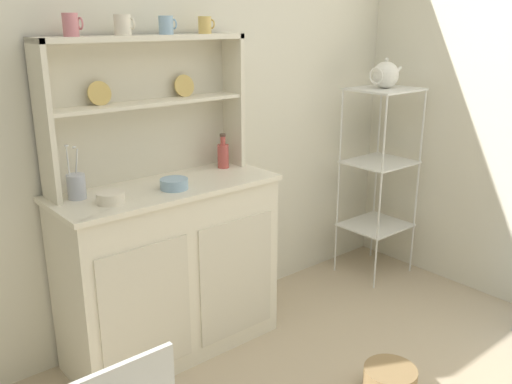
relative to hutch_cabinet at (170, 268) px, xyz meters
name	(u,v)px	position (x,y,z in m)	size (l,w,h in m)	color
wall_back	(172,99)	(0.21, 0.26, 0.80)	(3.84, 0.05, 2.50)	silver
hutch_cabinet	(170,268)	(0.00, 0.00, 0.00)	(1.09, 0.45, 0.89)	silver
hutch_shelf_unit	(144,97)	(0.00, 0.16, 0.83)	(1.02, 0.18, 0.69)	beige
bakers_rack	(380,160)	(1.52, -0.08, 0.32)	(0.41, 0.36, 1.23)	silver
floor_basket	(390,380)	(0.57, -0.94, -0.39)	(0.24, 0.24, 0.12)	#93754C
cup_rose_0	(71,25)	(-0.34, 0.12, 1.16)	(0.08, 0.06, 0.09)	#D17A84
cup_cream_1	(123,25)	(-0.10, 0.12, 1.16)	(0.09, 0.07, 0.09)	silver
cup_sky_2	(166,25)	(0.12, 0.12, 1.16)	(0.08, 0.07, 0.08)	#8EB2D1
cup_gold_3	(205,25)	(0.34, 0.12, 1.16)	(0.08, 0.06, 0.08)	#DBB760
bowl_mixing_large	(111,198)	(-0.32, -0.07, 0.45)	(0.12, 0.12, 0.05)	silver
bowl_floral_medium	(174,184)	(0.00, -0.07, 0.46)	(0.13, 0.13, 0.05)	#8EB2D1
jam_bottle	(223,155)	(0.40, 0.09, 0.50)	(0.06, 0.06, 0.18)	#B74C47
utensil_jar	(76,186)	(-0.40, 0.08, 0.49)	(0.08, 0.08, 0.24)	#B2B7C6
porcelain_teapot	(385,75)	(1.52, -0.08, 0.86)	(0.25, 0.16, 0.18)	white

